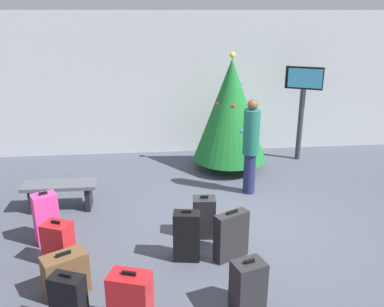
% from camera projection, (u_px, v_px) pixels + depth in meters
% --- Properties ---
extents(ground_plane, '(16.00, 16.00, 0.00)m').
position_uv_depth(ground_plane, '(240.00, 225.00, 6.51)').
color(ground_plane, '#424754').
extents(back_wall, '(16.00, 0.20, 3.27)m').
position_uv_depth(back_wall, '(208.00, 83.00, 9.58)').
color(back_wall, '#B7BCC1').
rests_on(back_wall, ground_plane).
extents(holiday_tree, '(1.54, 1.54, 2.48)m').
position_uv_depth(holiday_tree, '(231.00, 110.00, 8.44)').
color(holiday_tree, '#4C3319').
rests_on(holiday_tree, ground_plane).
extents(flight_info_kiosk, '(0.76, 0.44, 2.11)m').
position_uv_depth(flight_info_kiosk, '(303.00, 97.00, 8.98)').
color(flight_info_kiosk, '#333338').
rests_on(flight_info_kiosk, ground_plane).
extents(waiting_bench, '(1.23, 0.44, 0.48)m').
position_uv_depth(waiting_bench, '(60.00, 190.00, 6.93)').
color(waiting_bench, '#4C5159').
rests_on(waiting_bench, ground_plane).
extents(traveller_0, '(0.40, 0.40, 1.78)m').
position_uv_depth(traveller_0, '(251.00, 144.00, 7.38)').
color(traveller_0, '#1E234C').
rests_on(traveller_0, ground_plane).
extents(suitcase_0, '(0.38, 0.27, 0.74)m').
position_uv_depth(suitcase_0, '(187.00, 236.00, 5.51)').
color(suitcase_0, black).
rests_on(suitcase_0, ground_plane).
extents(suitcase_1, '(0.40, 0.32, 0.70)m').
position_uv_depth(suitcase_1, '(69.00, 303.00, 4.27)').
color(suitcase_1, black).
rests_on(suitcase_1, ground_plane).
extents(suitcase_2, '(0.36, 0.29, 0.67)m').
position_uv_depth(suitcase_2, '(204.00, 217.00, 6.10)').
color(suitcase_2, '#232326').
rests_on(suitcase_2, ground_plane).
extents(suitcase_3, '(0.50, 0.39, 0.72)m').
position_uv_depth(suitcase_3, '(131.00, 302.00, 4.27)').
color(suitcase_3, '#B2191E').
rests_on(suitcase_3, ground_plane).
extents(suitcase_4, '(0.43, 0.39, 0.64)m').
position_uv_depth(suitcase_4, '(58.00, 243.00, 5.44)').
color(suitcase_4, '#B2191E').
rests_on(suitcase_4, ground_plane).
extents(suitcase_5, '(0.42, 0.36, 0.65)m').
position_uv_depth(suitcase_5, '(248.00, 286.00, 4.59)').
color(suitcase_5, '#232326').
rests_on(suitcase_5, ground_plane).
extents(suitcase_6, '(0.51, 0.37, 0.72)m').
position_uv_depth(suitcase_6, '(231.00, 236.00, 5.55)').
color(suitcase_6, '#232326').
rests_on(suitcase_6, ground_plane).
extents(suitcase_7, '(0.58, 0.50, 0.56)m').
position_uv_depth(suitcase_7, '(66.00, 274.00, 4.87)').
color(suitcase_7, brown).
rests_on(suitcase_7, ground_plane).
extents(suitcase_8, '(0.41, 0.36, 0.80)m').
position_uv_depth(suitcase_8, '(46.00, 218.00, 5.93)').
color(suitcase_8, '#E5388C').
rests_on(suitcase_8, ground_plane).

